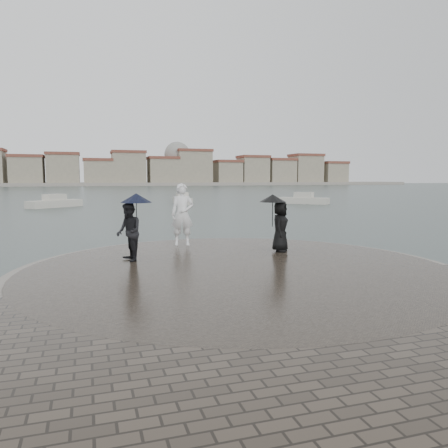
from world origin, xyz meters
name	(u,v)px	position (x,y,z in m)	size (l,w,h in m)	color
ground	(293,317)	(0.00, 0.00, 0.00)	(400.00, 400.00, 0.00)	#2B3835
kerb_ring	(238,274)	(0.00, 3.50, 0.16)	(12.50, 12.50, 0.32)	gray
quay_tip	(238,273)	(0.00, 3.50, 0.18)	(11.90, 11.90, 0.36)	#2D261E
statue	(182,214)	(-0.64, 7.95, 1.51)	(0.84, 0.55, 2.30)	white
visitor_left	(130,225)	(-2.78, 5.35, 1.45)	(1.15, 1.08, 2.04)	black
visitor_right	(279,220)	(2.18, 5.57, 1.43)	(1.17, 1.06, 1.95)	black
far_skyline	(80,171)	(-6.29, 160.71, 5.61)	(260.00, 20.00, 37.00)	gray
boats	(185,201)	(6.00, 37.83, 0.38)	(31.26, 9.29, 1.50)	beige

